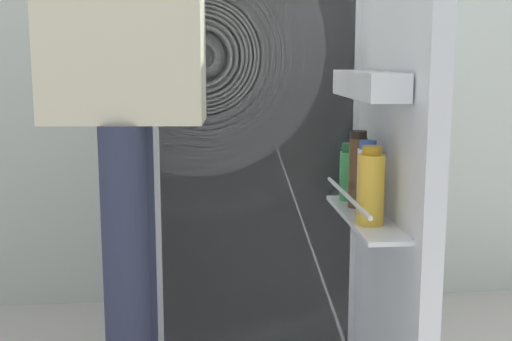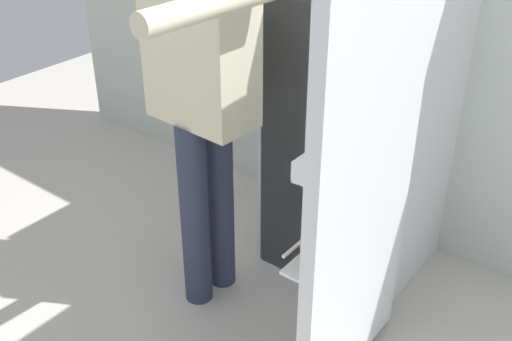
# 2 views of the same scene
# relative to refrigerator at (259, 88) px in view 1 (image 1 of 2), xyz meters

# --- Properties ---
(kitchen_wall) EXTENTS (4.40, 0.10, 2.45)m
(kitchen_wall) POSITION_rel_refrigerator_xyz_m (-0.03, 0.41, 0.32)
(kitchen_wall) COLOR beige
(kitchen_wall) RESTS_ON ground_plane
(refrigerator) EXTENTS (0.70, 1.26, 1.82)m
(refrigerator) POSITION_rel_refrigerator_xyz_m (0.00, 0.00, 0.00)
(refrigerator) COLOR silver
(refrigerator) RESTS_ON ground_plane
(person) EXTENTS (0.54, 0.76, 1.69)m
(person) POSITION_rel_refrigerator_xyz_m (-0.39, -0.53, 0.11)
(person) COLOR #2D334C
(person) RESTS_ON ground_plane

